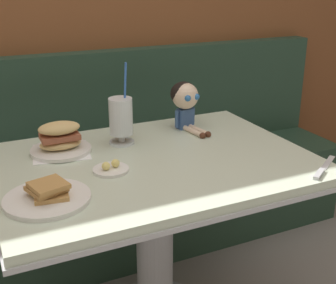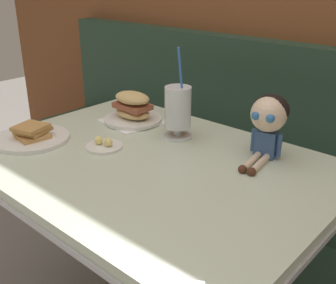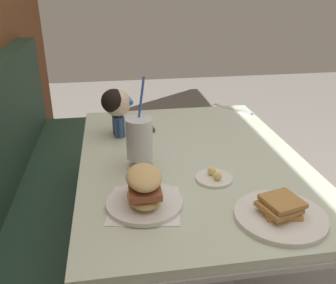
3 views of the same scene
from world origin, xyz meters
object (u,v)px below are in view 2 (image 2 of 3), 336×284
sandwich_plate (133,110)px  seated_doll (269,117)px  milkshake_glass (178,110)px  toast_plate (32,136)px  butter_saucer (104,145)px

sandwich_plate → seated_doll: (0.54, 0.05, 0.08)m
seated_doll → milkshake_glass: bearing=-168.3°
toast_plate → milkshake_glass: milkshake_glass is taller
toast_plate → butter_saucer: toast_plate is taller
toast_plate → sandwich_plate: sandwich_plate is taller
toast_plate → sandwich_plate: (0.12, 0.36, 0.03)m
toast_plate → sandwich_plate: size_ratio=1.09×
sandwich_plate → butter_saucer: 0.27m
toast_plate → sandwich_plate: 0.38m
butter_saucer → seated_doll: bearing=34.5°
milkshake_glass → butter_saucer: milkshake_glass is taller
butter_saucer → seated_doll: size_ratio=0.53×
sandwich_plate → seated_doll: bearing=5.8°
sandwich_plate → seated_doll: seated_doll is taller
toast_plate → sandwich_plate: bearing=71.9°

